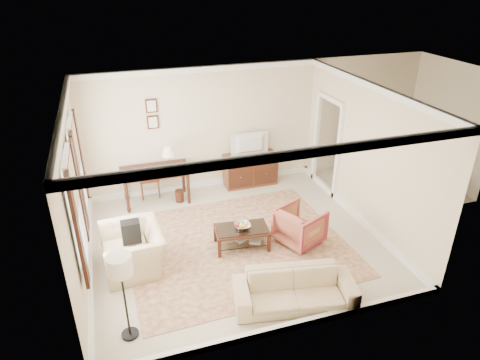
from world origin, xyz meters
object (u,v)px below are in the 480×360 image
striped_armchair (300,224)px  club_armchair (132,243)px  writing_desk (155,173)px  coffee_table (242,232)px  sofa (295,285)px  tv (251,138)px  sideboard (250,169)px

striped_armchair → club_armchair: (-3.13, 0.17, 0.11)m
writing_desk → coffee_table: size_ratio=1.42×
club_armchair → sofa: 2.89m
tv → club_armchair: size_ratio=0.75×
sideboard → tv: size_ratio=1.45×
striped_armchair → sofa: 1.74m
writing_desk → tv: 2.37m
sideboard → striped_armchair: size_ratio=1.59×
tv → coffee_table: 2.80m
tv → striped_armchair: size_ratio=1.10×
sideboard → striped_armchair: 2.66m
sideboard → striped_armchair: striped_armchair is taller
coffee_table → sofa: (0.31, -1.73, 0.05)m
sideboard → club_armchair: size_ratio=1.09×
striped_armchair → sofa: bearing=128.4°
writing_desk → sofa: writing_desk is taller
sideboard → club_armchair: bearing=-140.7°
tv → coffee_table: (-1.02, -2.45, -0.90)m
writing_desk → club_armchair: 2.40m
tv → sofa: 4.32m
writing_desk → striped_armchair: size_ratio=1.87×
tv → striped_armchair: bearing=92.1°
sideboard → writing_desk: bearing=-175.0°
striped_armchair → sofa: striped_armchair is taller
striped_armchair → club_armchair: size_ratio=0.69×
sofa → coffee_table: bearing=110.7°
writing_desk → sofa: 4.32m
coffee_table → sofa: 1.76m
coffee_table → sideboard: bearing=67.5°
writing_desk → club_armchair: club_armchair is taller
striped_armchair → sofa: size_ratio=0.42×
sideboard → coffee_table: sideboard is taller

